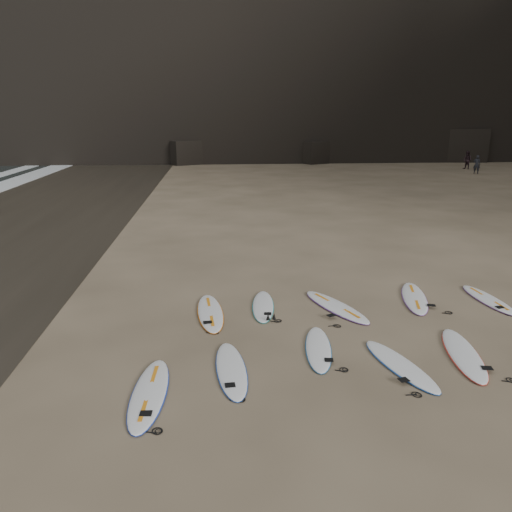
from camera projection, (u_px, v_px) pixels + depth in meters
The scene contains 13 objects.
ground at pixel (336, 357), 11.20m from camera, with size 240.00×240.00×0.00m, color #897559.
surfboard_0 at pixel (149, 393), 9.69m from camera, with size 0.65×2.70×0.10m, color white.
surfboard_1 at pixel (231, 369), 10.59m from camera, with size 0.61×2.53×0.09m, color white.
surfboard_2 at pixel (318, 348), 11.54m from camera, with size 0.57×2.37×0.09m, color white.
surfboard_3 at pixel (400, 365), 10.77m from camera, with size 0.61×2.52×0.09m, color white.
surfboard_4 at pixel (463, 354), 11.26m from camera, with size 0.65×2.71×0.10m, color white.
surfboard_5 at pixel (210, 312), 13.60m from camera, with size 0.66×2.74×0.10m, color white.
surfboard_6 at pixel (263, 306), 14.08m from camera, with size 0.58×2.41×0.09m, color white.
surfboard_7 at pixel (336, 306), 14.01m from camera, with size 0.67×2.80×0.10m, color white.
surfboard_8 at pixel (414, 297), 14.69m from camera, with size 0.66×2.73×0.10m, color white.
surfboard_9 at pixel (488, 299), 14.55m from camera, with size 0.60×2.50×0.09m, color white.
person_a at pixel (477, 165), 44.78m from camera, with size 0.60×0.40×1.65m, color black.
person_b at pixel (467, 160), 48.45m from camera, with size 0.84×0.66×1.73m, color black.
Camera 1 is at (-2.63, -9.96, 5.28)m, focal length 35.00 mm.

